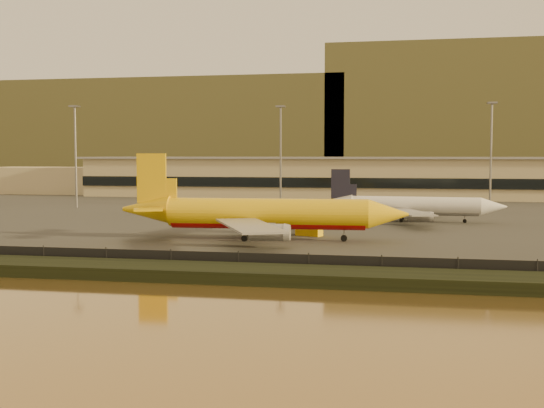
{
  "coord_description": "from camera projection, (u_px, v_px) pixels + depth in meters",
  "views": [
    {
      "loc": [
        20.25,
        -87.11,
        13.39
      ],
      "look_at": [
        1.01,
        12.0,
        6.11
      ],
      "focal_mm": 45.0,
      "sensor_mm": 36.0,
      "label": 1
    }
  ],
  "objects": [
    {
      "name": "ground",
      "position": [
        247.0,
        256.0,
        90.1
      ],
      "size": [
        900.0,
        900.0,
        0.0
      ],
      "primitive_type": "plane",
      "color": "black",
      "rests_on": "ground"
    },
    {
      "name": "embankment",
      "position": [
        212.0,
        273.0,
        73.4
      ],
      "size": [
        320.0,
        7.0,
        1.4
      ],
      "primitive_type": "cube",
      "color": "black",
      "rests_on": "ground"
    },
    {
      "name": "tarmac",
      "position": [
        327.0,
        204.0,
        183.11
      ],
      "size": [
        320.0,
        220.0,
        0.2
      ],
      "primitive_type": "cube",
      "color": "#2D2D2D",
      "rests_on": "ground"
    },
    {
      "name": "perimeter_fence",
      "position": [
        221.0,
        262.0,
        77.28
      ],
      "size": [
        300.0,
        0.05,
        2.2
      ],
      "primitive_type": "cube",
      "color": "black",
      "rests_on": "tarmac"
    },
    {
      "name": "terminal_building",
      "position": [
        292.0,
        178.0,
        215.34
      ],
      "size": [
        202.0,
        25.0,
        12.6
      ],
      "color": "tan",
      "rests_on": "tarmac"
    },
    {
      "name": "apron_light_masts",
      "position": [
        382.0,
        145.0,
        159.56
      ],
      "size": [
        152.2,
        12.2,
        25.4
      ],
      "color": "slate",
      "rests_on": "tarmac"
    },
    {
      "name": "distant_hills",
      "position": [
        338.0,
        126.0,
        424.69
      ],
      "size": [
        470.0,
        160.0,
        70.0
      ],
      "color": "brown",
      "rests_on": "ground"
    },
    {
      "name": "dhl_cargo_jet",
      "position": [
        262.0,
        214.0,
        105.57
      ],
      "size": [
        44.95,
        43.99,
        13.43
      ],
      "rotation": [
        0.0,
        0.0,
        0.06
      ],
      "color": "gold",
      "rests_on": "tarmac"
    },
    {
      "name": "white_narrowbody_jet",
      "position": [
        412.0,
        206.0,
        134.43
      ],
      "size": [
        35.98,
        35.13,
        10.35
      ],
      "rotation": [
        0.0,
        0.0,
        -0.04
      ],
      "color": "silver",
      "rests_on": "tarmac"
    },
    {
      "name": "gse_vehicle_yellow",
      "position": [
        309.0,
        230.0,
        111.24
      ],
      "size": [
        4.6,
        3.24,
        1.89
      ],
      "primitive_type": "cube",
      "rotation": [
        0.0,
        0.0,
        -0.36
      ],
      "color": "gold",
      "rests_on": "tarmac"
    },
    {
      "name": "gse_vehicle_white",
      "position": [
        244.0,
        222.0,
        125.21
      ],
      "size": [
        3.74,
        1.84,
        1.65
      ],
      "primitive_type": "cube",
      "rotation": [
        0.0,
        0.0,
        -0.05
      ],
      "color": "silver",
      "rests_on": "tarmac"
    }
  ]
}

